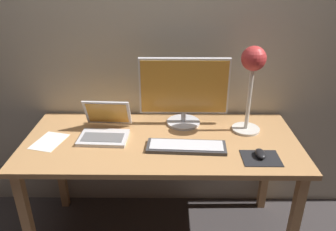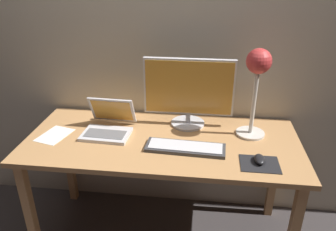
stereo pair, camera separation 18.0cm
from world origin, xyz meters
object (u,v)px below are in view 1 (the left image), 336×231
(laptop, at_px, (105,126))
(mouse, at_px, (260,154))
(monitor, at_px, (184,90))
(desk_lamp, at_px, (252,71))
(keyboard_main, at_px, (186,147))

(laptop, distance_m, mouse, 0.90)
(monitor, xyz_separation_m, mouse, (0.40, -0.39, -0.21))
(desk_lamp, distance_m, mouse, 0.47)
(monitor, xyz_separation_m, laptop, (-0.47, -0.15, -0.17))
(mouse, bearing_deg, keyboard_main, 167.99)
(monitor, relative_size, mouse, 5.74)
(monitor, height_order, laptop, monitor)
(keyboard_main, relative_size, laptop, 1.52)
(monitor, bearing_deg, mouse, -44.57)
(monitor, bearing_deg, desk_lamp, -13.04)
(monitor, relative_size, keyboard_main, 1.23)
(keyboard_main, xyz_separation_m, laptop, (-0.48, 0.16, 0.04))
(keyboard_main, bearing_deg, mouse, -12.01)
(keyboard_main, height_order, mouse, mouse)
(desk_lamp, height_order, mouse, desk_lamp)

